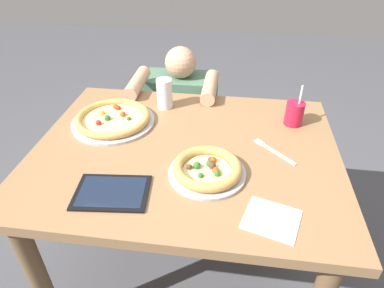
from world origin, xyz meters
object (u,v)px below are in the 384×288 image
object	(u,v)px
drink_cup_colored	(294,113)
water_cup_clear	(164,93)
pizza_far	(113,119)
tablet	(112,192)
fork	(273,150)
diner_seated	(182,127)
pizza_near	(207,169)

from	to	relation	value
drink_cup_colored	water_cup_clear	world-z (taller)	drink_cup_colored
pizza_far	tablet	distance (m)	0.45
water_cup_clear	tablet	distance (m)	0.60
pizza_far	fork	size ratio (longest dim) A/B	2.26
water_cup_clear	fork	bearing A→B (deg)	-30.71
water_cup_clear	pizza_far	bearing A→B (deg)	-138.46
drink_cup_colored	fork	size ratio (longest dim) A/B	1.14
water_cup_clear	fork	xyz separation A→B (m)	(0.48, -0.28, -0.07)
pizza_far	diner_seated	bearing A→B (deg)	70.18
drink_cup_colored	diner_seated	distance (m)	0.84
water_cup_clear	diner_seated	bearing A→B (deg)	88.72
pizza_near	tablet	size ratio (longest dim) A/B	1.06
pizza_near	fork	xyz separation A→B (m)	(0.24, 0.17, -0.02)
pizza_near	fork	size ratio (longest dim) A/B	1.74
diner_seated	fork	bearing A→B (deg)	-55.08
fork	diner_seated	size ratio (longest dim) A/B	0.17
fork	diner_seated	bearing A→B (deg)	124.92
water_cup_clear	tablet	size ratio (longest dim) A/B	0.54
pizza_far	water_cup_clear	xyz separation A→B (m)	(0.19, 0.17, 0.05)
pizza_far	diner_seated	world-z (taller)	diner_seated
fork	water_cup_clear	bearing A→B (deg)	149.29
diner_seated	pizza_near	bearing A→B (deg)	-74.52
water_cup_clear	diner_seated	distance (m)	0.58
pizza_near	tablet	xyz separation A→B (m)	(-0.30, -0.14, -0.02)
pizza_far	pizza_near	bearing A→B (deg)	-33.29
drink_cup_colored	tablet	distance (m)	0.82
pizza_near	tablet	world-z (taller)	pizza_near
pizza_near	pizza_far	world-z (taller)	pizza_near
pizza_far	water_cup_clear	world-z (taller)	water_cup_clear
pizza_near	water_cup_clear	distance (m)	0.52
pizza_near	fork	distance (m)	0.29
pizza_near	tablet	distance (m)	0.33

